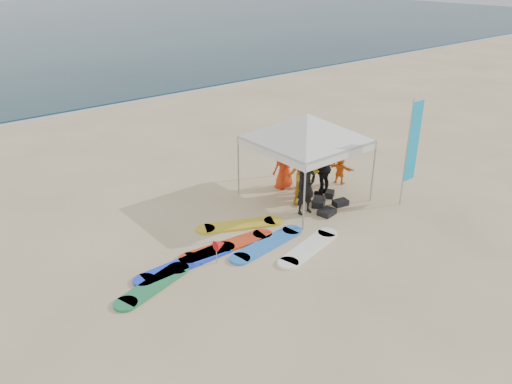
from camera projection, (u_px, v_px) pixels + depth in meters
The scene contains 13 objects.
ground at pixel (316, 274), 12.17m from camera, with size 120.00×120.00×0.00m, color beige.
shoreline_foam at pixel (55, 113), 24.93m from camera, with size 160.00×1.20×0.01m, color silver.
person_black_a at pixel (306, 186), 14.73m from camera, with size 0.65×0.43×1.79m, color black.
person_yellow at pixel (307, 176), 15.33m from camera, with size 0.89×0.69×1.83m, color #C38D1B.
person_orange_a at pixel (301, 170), 16.13m from camera, with size 1.01×0.58×1.56m, color orange.
person_black_b at pixel (324, 167), 15.92m from camera, with size 1.10×0.46×1.88m, color black.
person_orange_b at pixel (284, 164), 16.45m from camera, with size 0.84×0.54×1.71m, color red.
person_seated at pixel (340, 170), 16.91m from camera, with size 0.93×0.29×1.00m, color orange.
canopy_tent at pixel (307, 114), 14.90m from camera, with size 4.22×4.22×3.19m.
feather_flag at pixel (413, 143), 14.95m from camera, with size 0.57×0.04×3.34m.
marker_pennant at pixel (220, 245), 12.45m from camera, with size 0.28×0.28×0.64m.
gear_pile at pixel (327, 203), 15.46m from camera, with size 1.47×1.24×0.22m.
surfboard_spread at pixel (233, 250), 13.08m from camera, with size 5.92×3.28×0.07m.
Camera 1 is at (-7.60, -6.95, 6.94)m, focal length 35.00 mm.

